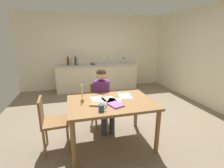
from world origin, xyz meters
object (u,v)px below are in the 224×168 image
Objects in this scene: wine_glass_by_kettle at (95,61)px; chair_side_empty at (51,121)px; person_seated at (103,95)px; coffee_mug at (102,108)px; teacup_on_counter at (92,64)px; bottle_oil at (68,61)px; sink_unit at (108,63)px; wine_glass_near_sink at (98,61)px; mixing_bowl at (93,63)px; book_cookery at (116,105)px; dining_table at (111,107)px; stovetop_kettle at (123,61)px; chair_at_table at (101,102)px; book_magazine at (95,104)px; bottle_wine_red at (76,61)px; bottle_vinegar at (71,62)px; bottle_sauce at (78,62)px; candlestick at (82,97)px.

chair_side_empty is at bearing -110.64° from wine_glass_by_kettle.
person_seated is 1.35× the size of chair_side_empty.
coffee_mug is 3.32m from teacup_on_counter.
wine_glass_by_kettle is at bearing 8.68° from bottle_oil.
sink_unit is 2.34× the size of wine_glass_near_sink.
book_cookery is at bearing -92.37° from mixing_bowl.
chair_side_empty is 2.46× the size of sink_unit.
dining_table is 6.25× the size of stovetop_kettle.
person_seated reaches higher than teacup_on_counter.
book_magazine is at bearing -106.23° from chair_at_table.
teacup_on_counter is (0.37, 3.06, 0.18)m from book_magazine.
person_seated is 3.77× the size of bottle_wine_red.
bottle_vinegar is 0.69m from teacup_on_counter.
wine_glass_by_kettle reaches higher than book_cookery.
bottle_sauce is 0.53m from mixing_bowl.
bottle_vinegar is at bearing -178.45° from sink_unit.
bottle_sauce is at bearing -12.94° from bottle_vinegar.
person_seated reaches higher than book_cookery.
coffee_mug is 0.59× the size of mixing_bowl.
wine_glass_near_sink is at bearing 7.92° from bottle_oil.
sink_unit is at bearing 94.16° from book_magazine.
dining_table is at bearing 34.98° from book_magazine.
stovetop_kettle is (1.29, 2.57, 0.32)m from person_seated.
wine_glass_near_sink is (0.19, 0.14, 0.06)m from mixing_bowl.
wine_glass_by_kettle is at bearing 10.79° from bottle_wine_red.
person_seated is 0.91m from coffee_mug.
sink_unit is (0.98, 3.21, 0.15)m from book_magazine.
coffee_mug is at bearing -102.32° from person_seated.
book_magazine is 0.46× the size of sink_unit.
bottle_sauce is 1.63m from stovetop_kettle.
candlestick is 1.17× the size of bottle_vinegar.
book_magazine is at bearing -88.29° from bottle_sauce.
bottle_sauce is at bearing 88.29° from candlestick.
bottle_wine_red is 0.56m from teacup_on_counter.
teacup_on_counter reaches higher than mixing_bowl.
mixing_bowl is at bearing 179.85° from sink_unit.
coffee_mug is (0.73, -0.38, 0.31)m from chair_side_empty.
wine_glass_by_kettle is (-0.45, 0.15, 0.09)m from sink_unit.
teacup_on_counter is at bearing -8.76° from bottle_sauce.
wine_glass_near_sink and wine_glass_by_kettle have the same top height.
coffee_mug reaches higher than book_magazine.
dining_table is 3.21m from bottle_wine_red.
person_seated is at bearing -96.08° from wine_glass_by_kettle.
bottle_oil reaches higher than stovetop_kettle.
book_magazine is 3.56m from stovetop_kettle.
person_seated is 0.75m from book_cookery.
sink_unit reaches higher than mixing_bowl.
chair_side_empty is 1.04m from book_cookery.
chair_at_table is at bearing -94.71° from mixing_bowl.
book_cookery is at bearing -95.44° from wine_glass_near_sink.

